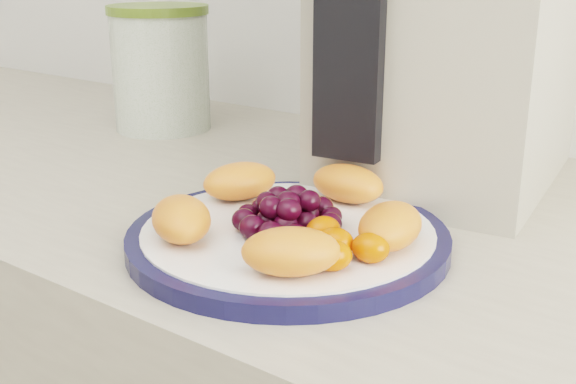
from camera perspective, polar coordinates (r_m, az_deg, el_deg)
The scene contains 7 objects.
plate_rim at distance 0.62m, azimuth 0.00°, elevation -3.70°, with size 0.28×0.28×0.01m, color #111338.
plate_face at distance 0.62m, azimuth 0.00°, elevation -3.61°, with size 0.25×0.25×0.02m, color white.
canister at distance 1.04m, azimuth -10.00°, elevation 9.27°, with size 0.13×0.13×0.16m, color #365E19.
canister_lid at distance 1.03m, azimuth -10.27°, elevation 14.01°, with size 0.14×0.14×0.01m, color #597025.
appliance_body at distance 0.80m, azimuth 13.41°, elevation 14.24°, with size 0.22×0.30×0.38m, color #A39D8B.
appliance_panel at distance 0.67m, azimuth 5.00°, elevation 14.37°, with size 0.07×0.02×0.28m, color black.
fruit_plate at distance 0.61m, azimuth 0.37°, elevation -1.66°, with size 0.24×0.23×0.04m.
Camera 1 is at (0.44, 0.60, 1.14)m, focal length 45.00 mm.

